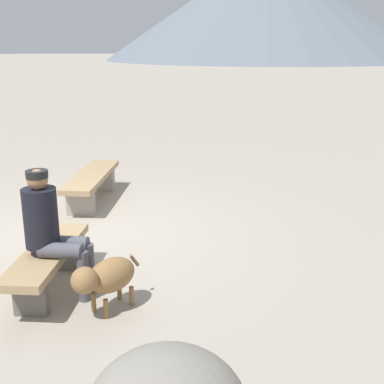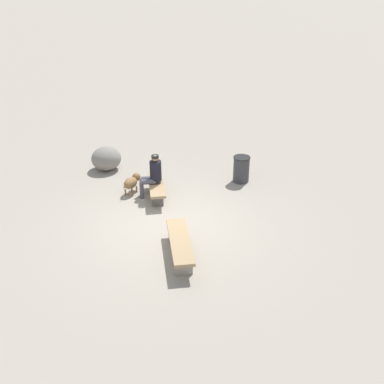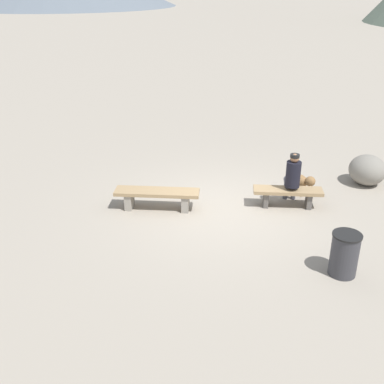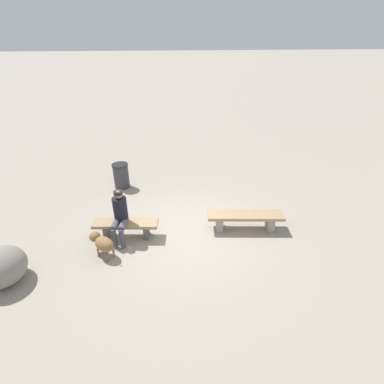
{
  "view_description": "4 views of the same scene",
  "coord_description": "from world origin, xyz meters",
  "px_view_note": "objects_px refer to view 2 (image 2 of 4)",
  "views": [
    {
      "loc": [
        6.05,
        1.04,
        2.37
      ],
      "look_at": [
        -0.44,
        1.56,
        0.42
      ],
      "focal_mm": 47.04,
      "sensor_mm": 36.0,
      "label": 1
    },
    {
      "loc": [
        -9.73,
        2.27,
        6.12
      ],
      "look_at": [
        0.35,
        -0.72,
        0.6
      ],
      "focal_mm": 42.93,
      "sensor_mm": 36.0,
      "label": 2
    },
    {
      "loc": [
        -1.38,
        -9.24,
        4.72
      ],
      "look_at": [
        -0.71,
        -0.05,
        0.45
      ],
      "focal_mm": 43.83,
      "sensor_mm": 36.0,
      "label": 3
    },
    {
      "loc": [
        0.68,
        5.64,
        4.24
      ],
      "look_at": [
        -0.26,
        -0.7,
        0.71
      ],
      "focal_mm": 26.43,
      "sensor_mm": 36.0,
      "label": 4
    }
  ],
  "objects_px": {
    "seated_person": "(153,173)",
    "trash_bin": "(241,169)",
    "bench_left": "(180,244)",
    "dog": "(132,182)",
    "bench_right": "(156,187)",
    "boulder": "(106,159)"
  },
  "relations": [
    {
      "from": "bench_left",
      "to": "dog",
      "type": "distance_m",
      "value": 3.4
    },
    {
      "from": "dog",
      "to": "seated_person",
      "type": "bearing_deg",
      "value": -80.58
    },
    {
      "from": "bench_left",
      "to": "bench_right",
      "type": "distance_m",
      "value": 2.9
    },
    {
      "from": "bench_right",
      "to": "bench_left",
      "type": "bearing_deg",
      "value": -173.44
    },
    {
      "from": "bench_right",
      "to": "dog",
      "type": "distance_m",
      "value": 0.77
    },
    {
      "from": "seated_person",
      "to": "trash_bin",
      "type": "xyz_separation_m",
      "value": [
        0.19,
        -2.72,
        -0.31
      ]
    },
    {
      "from": "seated_person",
      "to": "bench_right",
      "type": "bearing_deg",
      "value": -130.27
    },
    {
      "from": "trash_bin",
      "to": "dog",
      "type": "bearing_deg",
      "value": 86.78
    },
    {
      "from": "bench_left",
      "to": "boulder",
      "type": "relative_size",
      "value": 2.05
    },
    {
      "from": "boulder",
      "to": "trash_bin",
      "type": "bearing_deg",
      "value": -118.05
    },
    {
      "from": "seated_person",
      "to": "dog",
      "type": "bearing_deg",
      "value": 66.4
    },
    {
      "from": "boulder",
      "to": "seated_person",
      "type": "bearing_deg",
      "value": -154.89
    },
    {
      "from": "bench_left",
      "to": "seated_person",
      "type": "height_order",
      "value": "seated_person"
    },
    {
      "from": "bench_left",
      "to": "seated_person",
      "type": "xyz_separation_m",
      "value": [
        2.99,
        -0.03,
        0.39
      ]
    },
    {
      "from": "bench_left",
      "to": "trash_bin",
      "type": "distance_m",
      "value": 4.2
    },
    {
      "from": "bench_right",
      "to": "seated_person",
      "type": "height_order",
      "value": "seated_person"
    },
    {
      "from": "bench_left",
      "to": "trash_bin",
      "type": "bearing_deg",
      "value": -32.18
    },
    {
      "from": "dog",
      "to": "boulder",
      "type": "xyz_separation_m",
      "value": [
        1.81,
        0.49,
        0.02
      ]
    },
    {
      "from": "dog",
      "to": "trash_bin",
      "type": "xyz_separation_m",
      "value": [
        -0.18,
        -3.25,
        0.05
      ]
    },
    {
      "from": "bench_right",
      "to": "trash_bin",
      "type": "xyz_separation_m",
      "value": [
        0.28,
        -2.64,
        0.08
      ]
    },
    {
      "from": "seated_person",
      "to": "trash_bin",
      "type": "bearing_deg",
      "value": -74.59
    },
    {
      "from": "trash_bin",
      "to": "boulder",
      "type": "xyz_separation_m",
      "value": [
        1.99,
        3.74,
        -0.03
      ]
    }
  ]
}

